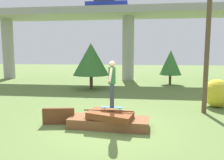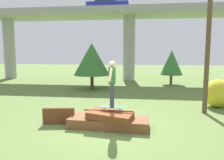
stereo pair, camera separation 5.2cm
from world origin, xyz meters
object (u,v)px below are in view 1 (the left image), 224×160
at_px(car_on_overpass_mid, 106,4).
at_px(tree_behind_right, 91,59).
at_px(skateboard, 112,107).
at_px(tree_behind_left, 171,63).
at_px(bush_yellow_flowering, 217,93).
at_px(utility_pole, 208,33).
at_px(skater, 112,81).

bearing_deg(car_on_overpass_mid, tree_behind_right, -93.09).
height_order(skateboard, tree_behind_left, tree_behind_left).
xyz_separation_m(tree_behind_right, bush_yellow_flowering, (7.16, -4.36, -1.48)).
bearing_deg(skateboard, utility_pole, 31.44).
bearing_deg(skater, utility_pole, 31.44).
xyz_separation_m(skater, tree_behind_left, (3.49, 10.88, 0.16)).
relative_size(skater, tree_behind_right, 0.49).
distance_m(car_on_overpass_mid, tree_behind_right, 7.46).
distance_m(skateboard, tree_behind_left, 11.47).
xyz_separation_m(skater, tree_behind_right, (-2.47, 7.84, 0.50)).
bearing_deg(tree_behind_left, utility_pole, -88.09).
bearing_deg(utility_pole, bush_yellow_flowering, 52.00).
height_order(utility_pole, bush_yellow_flowering, utility_pole).
height_order(utility_pole, tree_behind_right, utility_pole).
height_order(car_on_overpass_mid, bush_yellow_flowering, car_on_overpass_mid).
bearing_deg(car_on_overpass_mid, skateboard, -80.79).
bearing_deg(tree_behind_left, skateboard, -107.78).
height_order(skater, bush_yellow_flowering, skater).
bearing_deg(skater, bush_yellow_flowering, 36.58).
xyz_separation_m(skateboard, skater, (0.00, 0.00, 0.95)).
relative_size(tree_behind_left, bush_yellow_flowering, 2.09).
distance_m(skater, utility_pole, 4.77).
xyz_separation_m(skateboard, tree_behind_left, (3.49, 10.88, 1.11)).
bearing_deg(utility_pole, tree_behind_left, 91.91).
distance_m(skater, tree_behind_left, 11.42).
distance_m(car_on_overpass_mid, utility_pole, 13.12).
relative_size(skater, tree_behind_left, 0.58).
xyz_separation_m(skater, utility_pole, (3.77, 2.31, 1.78)).
height_order(skateboard, tree_behind_right, tree_behind_right).
bearing_deg(tree_behind_right, bush_yellow_flowering, -31.34).
bearing_deg(utility_pole, skateboard, -148.56).
bearing_deg(tree_behind_right, tree_behind_left, 26.97).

